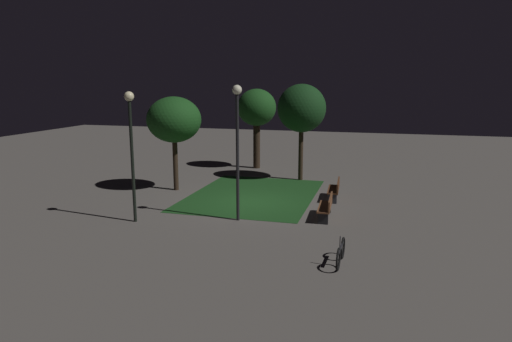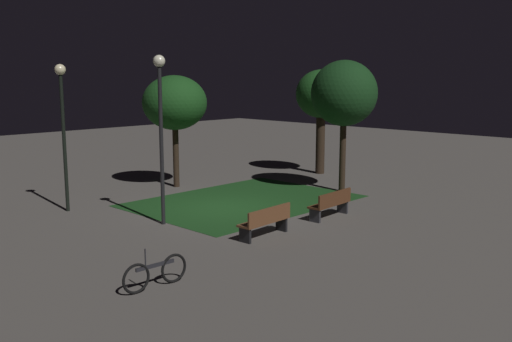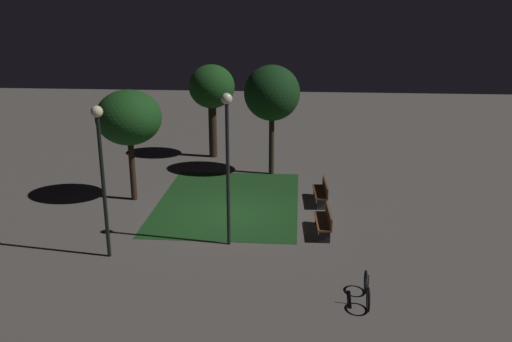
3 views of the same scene
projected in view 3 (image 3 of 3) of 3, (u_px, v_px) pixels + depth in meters
name	position (u px, v px, depth m)	size (l,w,h in m)	color
ground_plane	(232.00, 214.00, 20.96)	(60.00, 60.00, 0.00)	#56514C
grass_lawn	(229.00, 202.00, 22.25)	(7.80, 5.67, 0.01)	#194219
bench_path_side	(325.00, 221.00, 19.09)	(1.82, 0.57, 0.88)	brown
bench_front_left	(322.00, 191.00, 22.01)	(1.82, 0.58, 0.88)	#512D19
tree_lawn_side	(212.00, 88.00, 27.66)	(2.34, 2.34, 4.82)	#2D2116
tree_tall_center	(129.00, 118.00, 21.51)	(2.61, 2.61, 4.56)	#2D2116
tree_near_wall	(272.00, 94.00, 24.73)	(2.56, 2.56, 5.13)	#2D2116
lamp_post_plaza_west	(101.00, 158.00, 16.52)	(0.36, 0.36, 4.91)	black
lamp_post_near_wall	(227.00, 146.00, 17.35)	(0.36, 0.36, 5.14)	black
bicycle	(367.00, 290.00, 14.76)	(1.62, 0.13, 0.93)	black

